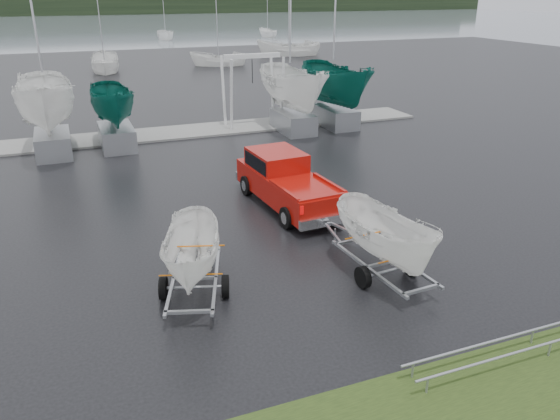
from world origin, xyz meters
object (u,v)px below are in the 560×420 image
object	(u,v)px
boat_hoist	(252,80)
trailer_hitched	(389,195)
pickup_truck	(284,179)
trailer_parked	(190,212)

from	to	relation	value
boat_hoist	trailer_hitched	bearing A→B (deg)	-97.71
pickup_truck	trailer_hitched	world-z (taller)	trailer_hitched
trailer_parked	trailer_hitched	bearing A→B (deg)	5.98
trailer_hitched	trailer_parked	world-z (taller)	trailer_hitched
pickup_truck	trailer_parked	world-z (taller)	trailer_parked
pickup_truck	trailer_hitched	distance (m)	6.46
pickup_truck	boat_hoist	distance (m)	12.57
pickup_truck	trailer_parked	size ratio (longest dim) A/B	1.34
boat_hoist	pickup_truck	bearing A→B (deg)	-103.54
trailer_parked	boat_hoist	size ratio (longest dim) A/B	1.03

